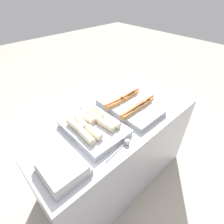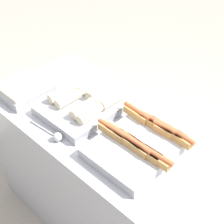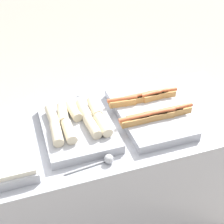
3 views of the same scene
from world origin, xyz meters
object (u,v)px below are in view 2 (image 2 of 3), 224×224
object	(u,v)px
tray_wraps	(87,102)
serving_spoon_far	(128,90)
tray_hotdogs	(145,139)
serving_spoon_near	(55,136)
tray_side_front	(24,89)

from	to	relation	value
tray_wraps	serving_spoon_far	distance (m)	0.27
tray_hotdogs	serving_spoon_near	bearing A→B (deg)	-142.05
tray_hotdogs	tray_wraps	xyz separation A→B (m)	(-0.40, 0.00, 0.00)
tray_side_front	serving_spoon_near	bearing A→B (deg)	-14.82
tray_wraps	tray_side_front	xyz separation A→B (m)	(-0.36, -0.16, -0.00)
tray_hotdogs	tray_side_front	distance (m)	0.78
tray_wraps	tray_hotdogs	bearing A→B (deg)	-0.65
tray_hotdogs	serving_spoon_near	xyz separation A→B (m)	(-0.34, -0.27, -0.02)
tray_wraps	serving_spoon_far	bearing A→B (deg)	77.05
tray_hotdogs	serving_spoon_near	distance (m)	0.43
tray_side_front	serving_spoon_far	world-z (taller)	tray_side_front
tray_wraps	serving_spoon_near	bearing A→B (deg)	-76.73
tray_wraps	tray_side_front	size ratio (longest dim) A/B	1.77
serving_spoon_near	serving_spoon_far	size ratio (longest dim) A/B	1.04
tray_side_front	serving_spoon_near	world-z (taller)	tray_side_front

